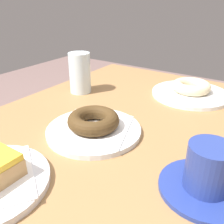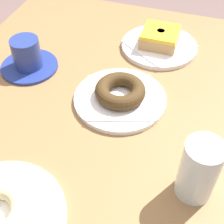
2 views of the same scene
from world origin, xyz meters
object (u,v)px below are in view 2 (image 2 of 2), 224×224
object	(u,v)px
donut_chocolate_ring	(120,91)
coffee_cup	(27,57)
plate_glazed_square	(159,46)
donut_glazed_square	(160,37)
plate_chocolate_ring	(120,99)
water_glass	(199,170)

from	to	relation	value
donut_chocolate_ring	coffee_cup	xyz separation A→B (m)	(-0.04, -0.25, 0.00)
donut_chocolate_ring	plate_glazed_square	xyz separation A→B (m)	(-0.23, 0.04, -0.02)
coffee_cup	donut_glazed_square	bearing A→B (deg)	122.53
plate_chocolate_ring	plate_glazed_square	world-z (taller)	same
plate_chocolate_ring	donut_chocolate_ring	world-z (taller)	donut_chocolate_ring
plate_glazed_square	coffee_cup	bearing A→B (deg)	-57.47
donut_chocolate_ring	coffee_cup	distance (m)	0.25
donut_chocolate_ring	water_glass	distance (m)	0.26
donut_glazed_square	water_glass	size ratio (longest dim) A/B	0.77
donut_chocolate_ring	water_glass	world-z (taller)	water_glass
donut_chocolate_ring	plate_glazed_square	world-z (taller)	donut_chocolate_ring
plate_chocolate_ring	coffee_cup	xyz separation A→B (m)	(-0.04, -0.25, 0.03)
donut_chocolate_ring	coffee_cup	size ratio (longest dim) A/B	0.79
plate_chocolate_ring	coffee_cup	distance (m)	0.25
water_glass	donut_glazed_square	bearing A→B (deg)	-159.90
coffee_cup	donut_chocolate_ring	bearing A→B (deg)	79.91
plate_chocolate_ring	donut_chocolate_ring	size ratio (longest dim) A/B	1.84
donut_chocolate_ring	plate_chocolate_ring	bearing A→B (deg)	0.00
plate_glazed_square	donut_glazed_square	size ratio (longest dim) A/B	2.16
plate_chocolate_ring	water_glass	xyz separation A→B (m)	(0.18, 0.19, 0.05)
donut_chocolate_ring	plate_glazed_square	size ratio (longest dim) A/B	0.56
donut_glazed_square	coffee_cup	xyz separation A→B (m)	(0.18, -0.29, -0.00)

